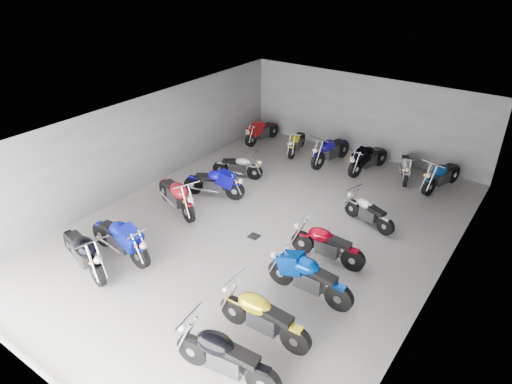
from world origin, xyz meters
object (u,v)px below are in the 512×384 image
(motorcycle_right_f, at_px, (368,212))
(motorcycle_back_a, at_px, (262,131))
(motorcycle_left_f, at_px, (238,166))
(motorcycle_right_c, at_px, (308,277))
(drain_grate, at_px, (254,236))
(motorcycle_right_b, at_px, (263,317))
(motorcycle_left_b, at_px, (120,239))
(motorcycle_right_a, at_px, (225,357))
(motorcycle_right_d, at_px, (327,245))
(motorcycle_left_d, at_px, (177,195))
(motorcycle_back_b, at_px, (297,142))
(motorcycle_back_f, at_px, (442,175))
(motorcycle_back_c, at_px, (330,150))
(motorcycle_back_e, at_px, (405,167))
(motorcycle_left_e, at_px, (215,183))
(motorcycle_back_d, at_px, (368,158))
(motorcycle_left_a, at_px, (83,252))

(motorcycle_right_f, relative_size, motorcycle_back_a, 0.89)
(motorcycle_left_f, distance_m, motorcycle_right_c, 6.71)
(drain_grate, bearing_deg, motorcycle_right_b, -51.56)
(motorcycle_left_b, bearing_deg, drain_grate, 143.54)
(motorcycle_right_a, bearing_deg, motorcycle_right_d, -5.00)
(motorcycle_right_b, bearing_deg, motorcycle_right_f, -2.05)
(motorcycle_left_d, xyz_separation_m, motorcycle_back_b, (0.70, 6.25, -0.10))
(motorcycle_right_b, bearing_deg, motorcycle_back_f, -8.91)
(motorcycle_right_f, bearing_deg, motorcycle_right_c, -160.84)
(motorcycle_left_f, height_order, motorcycle_right_d, motorcycle_right_d)
(motorcycle_left_f, relative_size, motorcycle_back_c, 0.78)
(motorcycle_back_a, bearing_deg, motorcycle_back_e, -172.40)
(motorcycle_left_b, height_order, motorcycle_right_f, motorcycle_left_b)
(motorcycle_right_a, height_order, motorcycle_back_b, motorcycle_right_a)
(motorcycle_left_e, bearing_deg, motorcycle_right_f, 86.47)
(motorcycle_right_b, bearing_deg, motorcycle_right_a, 179.61)
(drain_grate, relative_size, motorcycle_right_c, 0.14)
(motorcycle_left_d, distance_m, motorcycle_right_f, 6.00)
(motorcycle_back_c, distance_m, motorcycle_back_d, 1.50)
(motorcycle_right_a, distance_m, motorcycle_right_f, 6.91)
(motorcycle_left_a, xyz_separation_m, motorcycle_left_d, (-0.17, 3.61, -0.01))
(motorcycle_right_b, height_order, motorcycle_right_f, motorcycle_right_b)
(motorcycle_back_d, bearing_deg, motorcycle_left_b, 83.00)
(motorcycle_right_c, xyz_separation_m, motorcycle_back_c, (-3.13, 7.19, -0.00))
(motorcycle_left_a, bearing_deg, drain_grate, 158.21)
(motorcycle_right_a, bearing_deg, motorcycle_left_b, 65.66)
(motorcycle_right_d, distance_m, motorcycle_back_b, 7.31)
(motorcycle_right_f, bearing_deg, motorcycle_right_a, -162.58)
(motorcycle_right_f, distance_m, motorcycle_back_a, 7.37)
(motorcycle_left_d, height_order, motorcycle_back_f, motorcycle_left_d)
(motorcycle_left_d, bearing_deg, motorcycle_back_f, 155.02)
(motorcycle_right_c, relative_size, motorcycle_back_b, 1.21)
(motorcycle_left_b, distance_m, motorcycle_right_c, 5.20)
(motorcycle_right_b, xyz_separation_m, motorcycle_back_b, (-4.59, 9.05, -0.08))
(motorcycle_back_c, bearing_deg, motorcycle_right_c, 122.61)
(motorcycle_left_f, bearing_deg, motorcycle_right_d, 40.98)
(motorcycle_back_a, relative_size, motorcycle_back_e, 1.12)
(motorcycle_right_d, height_order, motorcycle_back_f, motorcycle_back_f)
(motorcycle_back_d, relative_size, motorcycle_back_f, 1.03)
(motorcycle_right_a, relative_size, motorcycle_right_b, 1.02)
(motorcycle_back_d, xyz_separation_m, motorcycle_back_f, (2.65, 0.16, -0.01))
(motorcycle_left_b, distance_m, motorcycle_right_d, 5.58)
(drain_grate, bearing_deg, motorcycle_back_c, 95.55)
(motorcycle_left_b, height_order, motorcycle_left_e, motorcycle_left_b)
(motorcycle_right_c, bearing_deg, motorcycle_back_b, 33.15)
(motorcycle_back_b, bearing_deg, motorcycle_left_d, 70.09)
(motorcycle_back_e, bearing_deg, motorcycle_right_c, 70.03)
(motorcycle_right_d, relative_size, motorcycle_back_a, 1.04)
(motorcycle_left_f, bearing_deg, motorcycle_back_d, 110.10)
(motorcycle_left_d, xyz_separation_m, motorcycle_left_f, (0.14, 3.04, -0.11))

